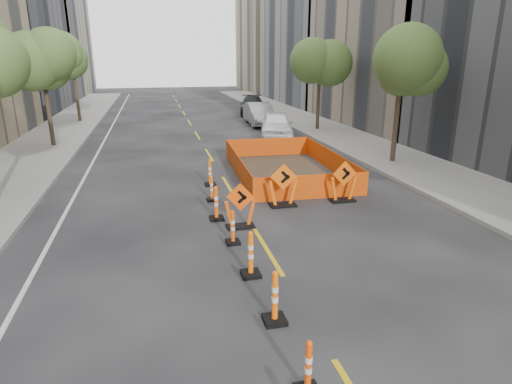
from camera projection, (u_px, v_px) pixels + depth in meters
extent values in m
plane|color=black|center=(323.00, 342.00, 7.79)|extent=(140.00, 140.00, 0.00)
cube|color=gray|center=(403.00, 161.00, 20.88)|extent=(4.00, 90.00, 0.15)
cube|color=gray|center=(27.00, 14.00, 52.56)|extent=(12.00, 20.00, 20.00)
cube|color=gray|center=(422.00, 28.00, 31.49)|extent=(12.00, 16.00, 14.00)
cube|color=gray|center=(335.00, 7.00, 45.79)|extent=(12.00, 18.00, 20.00)
cube|color=tan|center=(284.00, 35.00, 63.46)|extent=(12.00, 14.00, 16.00)
cylinder|color=#382B1E|center=(50.00, 120.00, 24.00)|extent=(0.24, 0.24, 3.15)
sphere|color=#456C2E|center=(42.00, 65.00, 23.10)|extent=(2.80, 2.80, 2.80)
cylinder|color=#382B1E|center=(78.00, 102.00, 33.27)|extent=(0.24, 0.24, 3.15)
sphere|color=#456C2E|center=(73.00, 62.00, 32.37)|extent=(2.80, 2.80, 2.80)
cylinder|color=#382B1E|center=(395.00, 131.00, 20.29)|extent=(0.24, 0.24, 3.15)
sphere|color=#456C2E|center=(402.00, 66.00, 19.39)|extent=(2.80, 2.80, 2.80)
cylinder|color=#382B1E|center=(318.00, 108.00, 29.57)|extent=(0.24, 0.24, 3.15)
sphere|color=#456C2E|center=(320.00, 63.00, 28.67)|extent=(2.80, 2.80, 2.80)
imported|color=white|center=(276.00, 125.00, 27.21)|extent=(3.08, 5.19, 1.66)
imported|color=gray|center=(259.00, 114.00, 32.39)|extent=(1.92, 5.04, 1.64)
imported|color=black|center=(252.00, 105.00, 38.47)|extent=(3.27, 5.74, 1.57)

